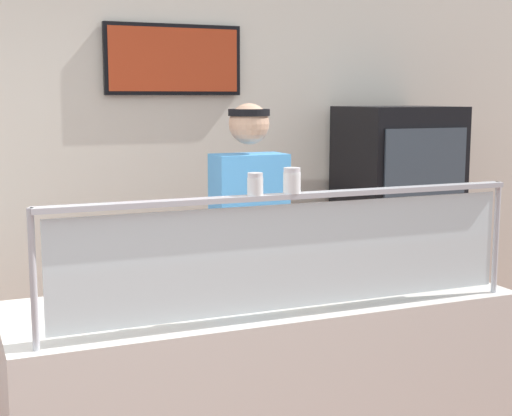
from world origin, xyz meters
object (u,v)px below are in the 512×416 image
parmesan_shaker (255,186)px  worker_figure (250,248)px  pepper_flake_shaker (292,182)px  drink_fridge (396,228)px  pizza_tray (284,288)px  pizza_server (281,284)px

parmesan_shaker → worker_figure: bearing=68.6°
pepper_flake_shaker → drink_fridge: size_ratio=0.06×
worker_figure → pepper_flake_shaker: bearing=-104.0°
parmesan_shaker → drink_fridge: drink_fridge is taller
pizza_tray → pizza_server: size_ratio=1.46×
pizza_tray → pepper_flake_shaker: 0.64m
pizza_tray → worker_figure: 0.69m
worker_figure → drink_fridge: size_ratio=1.02×
pepper_flake_shaker → drink_fridge: drink_fridge is taller
parmesan_shaker → worker_figure: 1.22m
worker_figure → drink_fridge: (1.48, 0.87, -0.14)m
drink_fridge → pizza_server: bearing=-136.0°
pizza_server → drink_fridge: bearing=60.3°
pepper_flake_shaker → worker_figure: 1.18m
pizza_server → worker_figure: bearing=94.8°
pizza_server → worker_figure: (0.14, 0.70, 0.02)m
pepper_flake_shaker → drink_fridge: 2.66m
pepper_flake_shaker → pizza_server: bearing=71.1°
parmesan_shaker → drink_fridge: size_ratio=0.05×
pizza_tray → worker_figure: worker_figure is taller
drink_fridge → pepper_flake_shaker: bearing=-132.3°
parmesan_shaker → pepper_flake_shaker: bearing=0.0°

